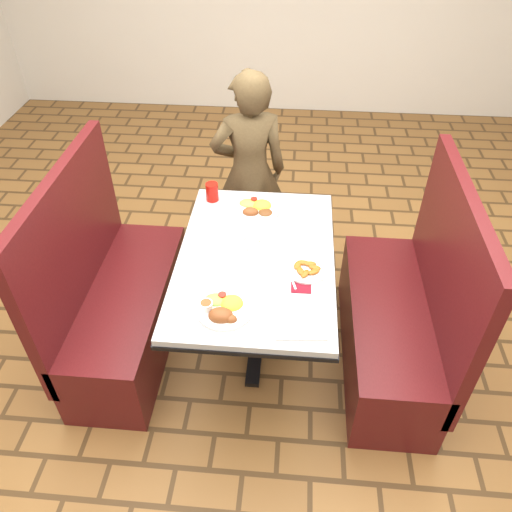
% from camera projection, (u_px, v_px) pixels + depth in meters
% --- Properties ---
extents(room, '(7.00, 7.04, 2.82)m').
position_uv_depth(room, '(256.00, 13.00, 1.81)').
color(room, brown).
rests_on(room, ground).
extents(dining_table, '(0.81, 1.21, 0.75)m').
position_uv_depth(dining_table, '(256.00, 270.00, 2.63)').
color(dining_table, '#B2B5B7').
rests_on(dining_table, ground).
extents(booth_bench_left, '(0.47, 1.20, 1.17)m').
position_uv_depth(booth_bench_left, '(119.00, 303.00, 2.89)').
color(booth_bench_left, '#521214').
rests_on(booth_bench_left, ground).
extents(booth_bench_right, '(0.47, 1.20, 1.17)m').
position_uv_depth(booth_bench_right, '(398.00, 321.00, 2.79)').
color(booth_bench_right, '#521214').
rests_on(booth_bench_right, ground).
extents(diner_person, '(0.57, 0.44, 1.38)m').
position_uv_depth(diner_person, '(249.00, 173.00, 3.30)').
color(diner_person, brown).
rests_on(diner_person, ground).
extents(near_dinner_plate, '(0.26, 0.26, 0.08)m').
position_uv_depth(near_dinner_plate, '(223.00, 307.00, 2.25)').
color(near_dinner_plate, white).
rests_on(near_dinner_plate, dining_table).
extents(far_dinner_plate, '(0.27, 0.27, 0.07)m').
position_uv_depth(far_dinner_plate, '(257.00, 207.00, 2.86)').
color(far_dinner_plate, white).
rests_on(far_dinner_plate, dining_table).
extents(plantain_plate, '(0.20, 0.20, 0.03)m').
position_uv_depth(plantain_plate, '(306.00, 269.00, 2.47)').
color(plantain_plate, white).
rests_on(plantain_plate, dining_table).
extents(maroon_napkin, '(0.10, 0.10, 0.00)m').
position_uv_depth(maroon_napkin, '(301.00, 286.00, 2.39)').
color(maroon_napkin, maroon).
rests_on(maroon_napkin, dining_table).
extents(spoon_utensil, '(0.05, 0.13, 0.00)m').
position_uv_depth(spoon_utensil, '(292.00, 280.00, 2.42)').
color(spoon_utensil, silver).
rests_on(spoon_utensil, dining_table).
extents(red_tumbler, '(0.07, 0.07, 0.11)m').
position_uv_depth(red_tumbler, '(212.00, 192.00, 2.92)').
color(red_tumbler, red).
rests_on(red_tumbler, dining_table).
extents(paper_napkin, '(0.24, 0.18, 0.01)m').
position_uv_depth(paper_napkin, '(301.00, 325.00, 2.20)').
color(paper_napkin, white).
rests_on(paper_napkin, dining_table).
extents(knife_utensil, '(0.04, 0.19, 0.00)m').
position_uv_depth(knife_utensil, '(239.00, 301.00, 2.31)').
color(knife_utensil, silver).
rests_on(knife_utensil, dining_table).
extents(fork_utensil, '(0.04, 0.14, 0.00)m').
position_uv_depth(fork_utensil, '(223.00, 308.00, 2.27)').
color(fork_utensil, silver).
rests_on(fork_utensil, dining_table).
extents(lettuce_shreds, '(0.28, 0.32, 0.00)m').
position_uv_depth(lettuce_shreds, '(265.00, 249.00, 2.61)').
color(lettuce_shreds, '#9EC850').
rests_on(lettuce_shreds, dining_table).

